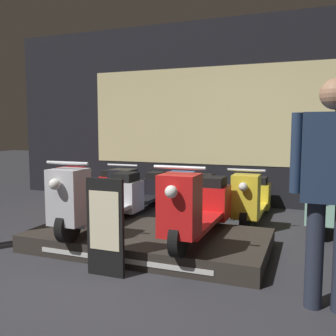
% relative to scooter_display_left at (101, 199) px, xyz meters
% --- Properties ---
extents(ground_plane, '(30.00, 30.00, 0.00)m').
position_rel_scooter_display_left_xyz_m(ground_plane, '(0.45, -0.97, -0.52)').
color(ground_plane, '#2D2D33').
extents(shop_wall_back, '(7.76, 0.09, 3.20)m').
position_rel_scooter_display_left_xyz_m(shop_wall_back, '(0.45, 2.76, 1.08)').
color(shop_wall_back, black).
rests_on(shop_wall_back, ground_plane).
extents(display_platform, '(2.62, 1.31, 0.19)m').
position_rel_scooter_display_left_xyz_m(display_platform, '(0.59, 0.00, -0.43)').
color(display_platform, '#2D2823').
rests_on(display_platform, ground_plane).
extents(scooter_display_left, '(0.48, 1.71, 0.82)m').
position_rel_scooter_display_left_xyz_m(scooter_display_left, '(0.00, 0.00, 0.00)').
color(scooter_display_left, black).
rests_on(scooter_display_left, display_platform).
extents(scooter_display_right, '(0.48, 1.71, 0.82)m').
position_rel_scooter_display_left_xyz_m(scooter_display_right, '(1.18, 0.00, 0.00)').
color(scooter_display_right, black).
rests_on(scooter_display_right, display_platform).
extents(scooter_backrow_0, '(0.48, 1.71, 0.82)m').
position_rel_scooter_display_left_xyz_m(scooter_backrow_0, '(-1.17, 1.69, -0.19)').
color(scooter_backrow_0, black).
rests_on(scooter_backrow_0, ground_plane).
extents(scooter_backrow_1, '(0.48, 1.71, 0.82)m').
position_rel_scooter_display_left_xyz_m(scooter_backrow_1, '(-0.29, 1.69, -0.19)').
color(scooter_backrow_1, black).
rests_on(scooter_backrow_1, ground_plane).
extents(scooter_backrow_2, '(0.48, 1.71, 0.82)m').
position_rel_scooter_display_left_xyz_m(scooter_backrow_2, '(0.60, 1.69, -0.19)').
color(scooter_backrow_2, black).
rests_on(scooter_backrow_2, ground_plane).
extents(scooter_backrow_3, '(0.48, 1.71, 0.82)m').
position_rel_scooter_display_left_xyz_m(scooter_backrow_3, '(1.49, 1.69, -0.19)').
color(scooter_backrow_3, black).
rests_on(scooter_backrow_3, ground_plane).
extents(scooter_backrow_4, '(0.48, 1.71, 0.82)m').
position_rel_scooter_display_left_xyz_m(scooter_backrow_4, '(2.38, 1.69, -0.19)').
color(scooter_backrow_4, black).
rests_on(scooter_backrow_4, ground_plane).
extents(person_right_browsing, '(0.58, 0.24, 1.69)m').
position_rel_scooter_display_left_xyz_m(person_right_browsing, '(2.40, -0.81, 0.47)').
color(person_right_browsing, '#232838').
rests_on(person_right_browsing, ground_plane).
extents(price_sign_board, '(0.37, 0.04, 0.90)m').
position_rel_scooter_display_left_xyz_m(price_sign_board, '(0.55, -0.84, -0.07)').
color(price_sign_board, black).
rests_on(price_sign_board, ground_plane).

